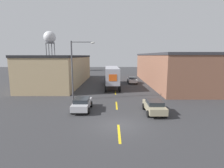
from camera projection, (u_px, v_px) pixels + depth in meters
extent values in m
plane|color=#333335|center=(119.00, 126.00, 15.42)|extent=(160.00, 160.00, 0.00)
cube|color=gold|center=(120.00, 133.00, 13.88)|extent=(0.20, 3.42, 0.01)
cube|color=gold|center=(117.00, 105.00, 21.62)|extent=(0.20, 3.42, 0.01)
cube|color=gold|center=(116.00, 92.00, 29.36)|extent=(0.20, 3.42, 0.01)
cube|color=tan|center=(63.00, 70.00, 38.44)|extent=(9.00, 24.84, 5.76)
cube|color=#232326|center=(62.00, 56.00, 37.94)|extent=(9.20, 25.04, 0.40)
cube|color=brown|center=(177.00, 70.00, 38.11)|extent=(12.80, 28.77, 6.19)
cube|color=#333338|center=(178.00, 54.00, 37.58)|extent=(13.00, 28.97, 0.40)
cube|color=navy|center=(112.00, 74.00, 39.17)|extent=(2.38, 2.97, 2.99)
cube|color=#A8A8B2|center=(113.00, 75.00, 32.79)|extent=(2.71, 9.33, 2.78)
cube|color=#E55619|center=(114.00, 78.00, 28.22)|extent=(1.32, 0.07, 1.11)
cylinder|color=black|center=(117.00, 80.00, 39.80)|extent=(0.32, 1.07, 1.07)
cylinder|color=black|center=(106.00, 80.00, 39.73)|extent=(0.32, 1.07, 1.07)
cylinder|color=black|center=(117.00, 81.00, 38.66)|extent=(0.32, 1.07, 1.07)
cylinder|color=black|center=(106.00, 81.00, 38.59)|extent=(0.32, 1.07, 1.07)
cylinder|color=black|center=(120.00, 88.00, 30.76)|extent=(0.32, 1.07, 1.07)
cylinder|color=black|center=(106.00, 88.00, 30.69)|extent=(0.32, 1.07, 1.07)
cylinder|color=black|center=(121.00, 89.00, 29.38)|extent=(0.32, 1.07, 1.07)
cylinder|color=black|center=(106.00, 89.00, 29.31)|extent=(0.32, 1.07, 1.07)
cube|color=#B2B2B7|center=(83.00, 104.00, 19.68)|extent=(1.76, 4.15, 0.66)
cube|color=#23282D|center=(82.00, 100.00, 19.47)|extent=(1.55, 2.16, 0.42)
cylinder|color=black|center=(92.00, 104.00, 21.00)|extent=(0.22, 0.70, 0.70)
cylinder|color=black|center=(77.00, 104.00, 21.00)|extent=(0.22, 0.70, 0.70)
cylinder|color=black|center=(89.00, 111.00, 18.46)|extent=(0.22, 0.70, 0.70)
cylinder|color=black|center=(72.00, 111.00, 18.46)|extent=(0.22, 0.70, 0.70)
cube|color=silver|center=(133.00, 80.00, 38.89)|extent=(1.76, 4.15, 0.66)
cube|color=#23282D|center=(133.00, 78.00, 38.68)|extent=(1.55, 2.16, 0.42)
cylinder|color=black|center=(136.00, 81.00, 40.21)|extent=(0.22, 0.70, 0.70)
cylinder|color=black|center=(128.00, 81.00, 40.22)|extent=(0.22, 0.70, 0.70)
cylinder|color=black|center=(138.00, 83.00, 37.67)|extent=(0.22, 0.70, 0.70)
cylinder|color=black|center=(130.00, 83.00, 37.68)|extent=(0.22, 0.70, 0.70)
cube|color=tan|center=(155.00, 107.00, 18.68)|extent=(1.76, 4.15, 0.66)
cube|color=#23282D|center=(155.00, 102.00, 18.47)|extent=(1.55, 2.16, 0.42)
cylinder|color=black|center=(160.00, 106.00, 20.00)|extent=(0.22, 0.70, 0.70)
cylinder|color=black|center=(144.00, 106.00, 20.00)|extent=(0.22, 0.70, 0.70)
cylinder|color=black|center=(167.00, 114.00, 17.46)|extent=(0.22, 0.70, 0.70)
cylinder|color=black|center=(149.00, 114.00, 17.46)|extent=(0.22, 0.70, 0.70)
cylinder|color=#47474C|center=(56.00, 57.00, 68.01)|extent=(0.28, 0.28, 11.08)
cylinder|color=#47474C|center=(53.00, 57.00, 69.60)|extent=(0.28, 0.28, 11.08)
cylinder|color=#47474C|center=(47.00, 57.00, 68.02)|extent=(0.28, 0.28, 11.08)
cylinder|color=#47474C|center=(50.00, 57.00, 66.43)|extent=(0.28, 0.28, 11.08)
cylinder|color=#4C4C51|center=(51.00, 43.00, 67.16)|extent=(3.50, 3.50, 0.30)
sphere|color=silver|center=(50.00, 37.00, 66.81)|extent=(4.59, 4.59, 4.59)
cylinder|color=#4C4C51|center=(73.00, 71.00, 23.79)|extent=(0.20, 0.20, 8.04)
cylinder|color=#4C4C51|center=(83.00, 42.00, 23.16)|extent=(2.90, 0.11, 0.11)
ellipsoid|color=silver|center=(94.00, 43.00, 23.17)|extent=(0.56, 0.32, 0.22)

